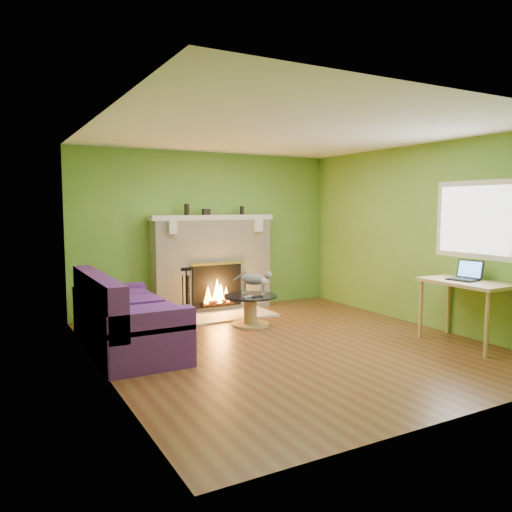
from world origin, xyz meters
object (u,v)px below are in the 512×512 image
(sofa, at_px, (123,320))
(cat, at_px, (253,282))
(desk, at_px, (467,289))
(coffee_table, at_px, (250,308))

(sofa, relative_size, cat, 3.59)
(desk, relative_size, cat, 1.88)
(sofa, bearing_deg, cat, 11.27)
(coffee_table, bearing_deg, desk, -49.13)
(coffee_table, height_order, desk, desk)
(sofa, xyz_separation_m, desk, (3.81, -1.83, 0.34))
(desk, bearing_deg, coffee_table, 130.87)
(desk, height_order, cat, same)
(sofa, xyz_separation_m, coffee_table, (1.92, 0.35, -0.11))
(coffee_table, xyz_separation_m, cat, (0.08, 0.05, 0.37))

